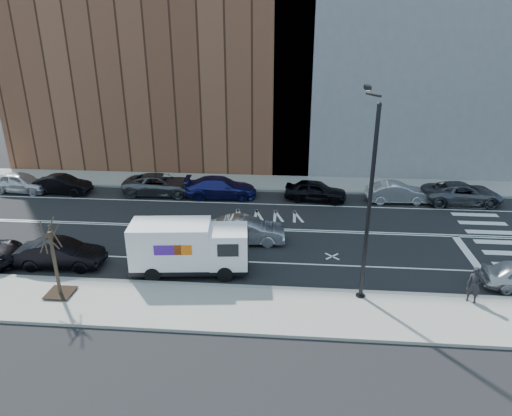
% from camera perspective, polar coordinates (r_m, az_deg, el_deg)
% --- Properties ---
extents(ground, '(120.00, 120.00, 0.00)m').
position_cam_1_polar(ground, '(28.72, -3.00, -2.53)').
color(ground, black).
rests_on(ground, ground).
extents(sidewalk_near, '(44.00, 3.60, 0.15)m').
position_cam_1_polar(sidewalk_near, '(21.09, -6.20, -12.23)').
color(sidewalk_near, gray).
rests_on(sidewalk_near, ground).
extents(sidewalk_far, '(44.00, 3.60, 0.15)m').
position_cam_1_polar(sidewalk_far, '(36.83, -1.21, 3.23)').
color(sidewalk_far, gray).
rests_on(sidewalk_far, ground).
extents(curb_near, '(44.00, 0.25, 0.17)m').
position_cam_1_polar(curb_near, '(22.57, -5.36, -9.67)').
color(curb_near, gray).
rests_on(curb_near, ground).
extents(curb_far, '(44.00, 0.25, 0.17)m').
position_cam_1_polar(curb_far, '(35.14, -1.51, 2.30)').
color(curb_far, gray).
rests_on(curb_far, ground).
extents(crosswalk, '(3.00, 14.00, 0.01)m').
position_cam_1_polar(crosswalk, '(31.05, 27.77, -3.24)').
color(crosswalk, white).
rests_on(crosswalk, ground).
extents(road_markings, '(40.00, 8.60, 0.01)m').
position_cam_1_polar(road_markings, '(28.72, -3.00, -2.52)').
color(road_markings, white).
rests_on(road_markings, ground).
extents(bldg_brick, '(26.00, 10.00, 22.00)m').
position_cam_1_polar(bldg_brick, '(43.11, -11.69, 20.33)').
color(bldg_brick, brown).
rests_on(bldg_brick, ground).
extents(bldg_concrete, '(20.00, 10.00, 26.00)m').
position_cam_1_polar(bldg_concrete, '(42.35, 17.47, 22.52)').
color(bldg_concrete, slate).
rests_on(bldg_concrete, ground).
extents(streetlight, '(0.44, 4.02, 9.34)m').
position_cam_1_polar(streetlight, '(20.44, 13.89, 1.85)').
color(streetlight, black).
rests_on(streetlight, ground).
extents(street_tree, '(1.20, 1.20, 3.75)m').
position_cam_1_polar(street_tree, '(22.98, -23.71, -7.07)').
color(street_tree, black).
rests_on(street_tree, ground).
extents(fedex_van, '(6.14, 2.63, 2.73)m').
position_cam_1_polar(fedex_van, '(23.39, -8.46, -4.84)').
color(fedex_van, black).
rests_on(fedex_van, ground).
extents(far_parked_a, '(4.68, 2.24, 1.54)m').
position_cam_1_polar(far_parked_a, '(39.03, -27.33, 2.89)').
color(far_parked_a, silver).
rests_on(far_parked_a, ground).
extents(far_parked_b, '(4.25, 1.69, 1.38)m').
position_cam_1_polar(far_parked_b, '(37.38, -22.99, 2.72)').
color(far_parked_b, black).
rests_on(far_parked_b, ground).
extents(far_parked_c, '(5.52, 2.61, 1.52)m').
position_cam_1_polar(far_parked_c, '(34.96, -11.86, 2.90)').
color(far_parked_c, '#515259').
rests_on(far_parked_c, ground).
extents(far_parked_d, '(5.36, 2.46, 1.52)m').
position_cam_1_polar(far_parked_d, '(33.71, -4.42, 2.60)').
color(far_parked_d, navy).
rests_on(far_parked_d, ground).
extents(far_parked_e, '(4.61, 2.32, 1.50)m').
position_cam_1_polar(far_parked_e, '(33.20, 7.47, 2.16)').
color(far_parked_e, black).
rests_on(far_parked_e, ground).
extents(far_parked_f, '(4.48, 1.83, 1.44)m').
position_cam_1_polar(far_parked_f, '(34.17, 17.23, 1.85)').
color(far_parked_f, '#B9BABE').
rests_on(far_parked_f, ground).
extents(far_parked_g, '(5.54, 2.70, 1.52)m').
position_cam_1_polar(far_parked_g, '(35.57, 24.38, 1.69)').
color(far_parked_g, '#4A4C52').
rests_on(far_parked_g, ground).
extents(driving_sedan, '(4.68, 1.91, 1.51)m').
position_cam_1_polar(driving_sedan, '(26.58, -1.37, -2.81)').
color(driving_sedan, '#B3B3B9').
rests_on(driving_sedan, ground).
extents(near_parked_rear_a, '(4.51, 1.70, 1.47)m').
position_cam_1_polar(near_parked_rear_a, '(26.08, -23.23, -5.28)').
color(near_parked_rear_a, black).
rests_on(near_parked_rear_a, ground).
extents(pedestrian, '(0.74, 0.63, 1.71)m').
position_cam_1_polar(pedestrian, '(22.99, 25.62, -8.67)').
color(pedestrian, black).
rests_on(pedestrian, sidewalk_near).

